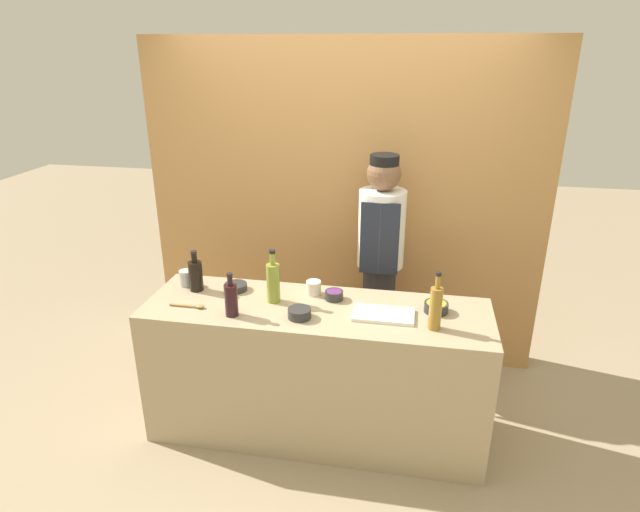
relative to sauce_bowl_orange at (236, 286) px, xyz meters
name	(u,v)px	position (x,y,z in m)	size (l,w,h in m)	color
ground_plane	(316,428)	(0.55, -0.15, -0.91)	(14.00, 14.00, 0.00)	tan
cabinet_wall	(343,206)	(0.55, 0.92, 0.29)	(2.94, 0.18, 2.40)	#B7844C
counter	(316,371)	(0.55, -0.15, -0.47)	(2.06, 0.63, 0.88)	tan
sauce_bowl_orange	(236,286)	(0.00, 0.00, 0.00)	(0.15, 0.15, 0.04)	#2D2D2D
sauce_bowl_purple	(334,295)	(0.64, -0.02, 0.01)	(0.11, 0.11, 0.06)	#2D2D2D
sauce_bowl_red	(299,313)	(0.48, -0.29, 0.01)	(0.13, 0.13, 0.06)	#2D2D2D
sauce_bowl_yellow	(436,307)	(1.25, -0.07, 0.01)	(0.14, 0.14, 0.06)	#2D2D2D
cutting_board	(383,315)	(0.95, -0.18, -0.01)	(0.35, 0.20, 0.02)	white
bottle_wine	(231,299)	(0.09, -0.33, 0.08)	(0.08, 0.08, 0.26)	black
bottle_vinegar	(436,307)	(1.23, -0.27, 0.11)	(0.07, 0.07, 0.34)	olive
bottle_oil	(273,282)	(0.28, -0.11, 0.11)	(0.08, 0.08, 0.33)	olive
bottle_soy	(196,275)	(-0.24, -0.04, 0.08)	(0.09, 0.09, 0.26)	black
cup_steel	(186,278)	(-0.33, 0.01, 0.03)	(0.09, 0.09, 0.10)	#B7B7BC
cup_cream	(314,288)	(0.50, 0.03, 0.02)	(0.09, 0.09, 0.09)	silver
wooden_spoon	(191,306)	(-0.18, -0.28, -0.01)	(0.22, 0.04, 0.02)	#B2844C
chef_center	(380,261)	(0.87, 0.56, 0.02)	(0.32, 0.32, 1.67)	#28282D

